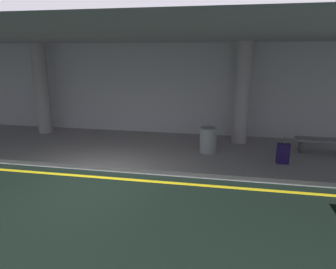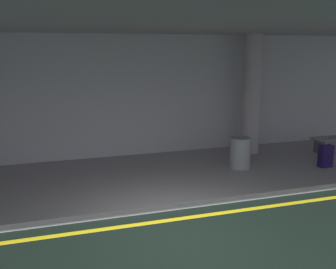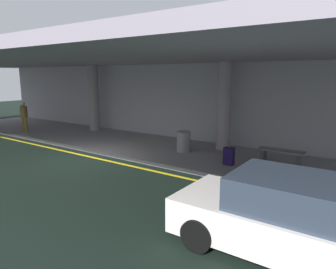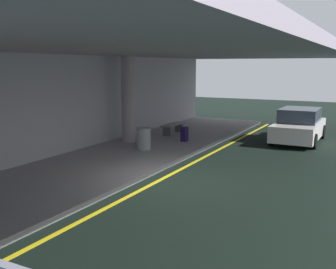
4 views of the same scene
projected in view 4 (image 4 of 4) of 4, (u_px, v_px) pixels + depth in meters
ground_plane at (178, 182)px, 11.82m from camera, size 60.00×60.00×0.00m
sidewalk at (94, 167)px, 13.23m from camera, size 26.00×4.20×0.15m
lane_stripe_yellow at (161, 179)px, 12.07m from camera, size 26.00×0.14×0.01m
support_column_left_mid at (128, 99)px, 16.97m from camera, size 0.58×0.58×3.65m
ceiling_overhang at (103, 47)px, 12.34m from camera, size 28.00×13.20×0.30m
terminal_back_wall at (41, 109)px, 13.96m from camera, size 26.00×0.30×3.80m
car_white at (299, 126)px, 17.94m from camera, size 4.10×1.92×1.50m
suitcase_upright_primary at (184, 134)px, 17.32m from camera, size 0.36×0.22×0.90m
bench_metal at (173, 127)px, 19.16m from camera, size 1.60×0.50×0.48m
trash_bin_steel at (144, 139)px, 15.61m from camera, size 0.56×0.56×0.85m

